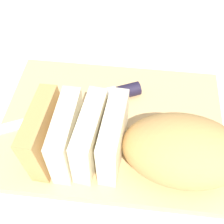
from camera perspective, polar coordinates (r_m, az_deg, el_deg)
ground_plane at (r=0.53m, az=-0.00°, el=-3.20°), size 3.00×3.00×0.00m
cutting_board at (r=0.52m, az=-0.00°, el=-2.62°), size 0.39×0.29×0.02m
bread_loaf at (r=0.44m, az=5.81°, el=-6.24°), size 0.32×0.13×0.10m
bread_knife at (r=0.54m, az=-1.23°, el=2.80°), size 0.27×0.14×0.03m
crumb_near_knife at (r=0.53m, az=-5.55°, el=-0.71°), size 0.00×0.00×0.00m
crumb_near_loaf at (r=0.51m, az=-0.77°, el=-3.61°), size 0.00×0.00×0.00m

